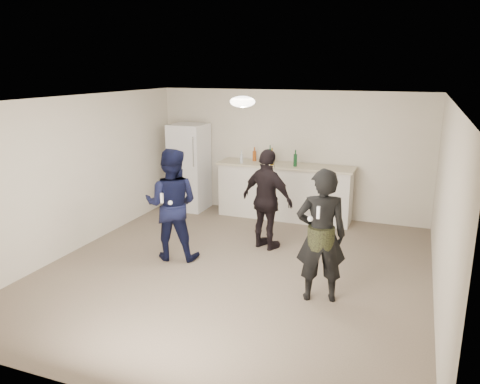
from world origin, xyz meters
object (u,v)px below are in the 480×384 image
(counter, at_px, (284,192))
(spectator, at_px, (267,200))
(fridge, at_px, (189,167))
(man, at_px, (172,204))
(shaker, at_px, (270,159))
(woman, at_px, (321,236))

(counter, xyz_separation_m, spectator, (0.17, -1.66, 0.31))
(fridge, xyz_separation_m, man, (0.96, -2.50, -0.03))
(shaker, height_order, spectator, spectator)
(man, xyz_separation_m, woman, (2.43, -0.55, -0.00))
(counter, relative_size, man, 1.49)
(counter, height_order, spectator, spectator)
(counter, bearing_deg, spectator, -84.19)
(shaker, bearing_deg, fridge, -176.23)
(counter, distance_m, spectator, 1.70)
(shaker, relative_size, woman, 0.10)
(fridge, xyz_separation_m, woman, (3.39, -3.05, -0.03))
(fridge, height_order, spectator, fridge)
(spectator, bearing_deg, fridge, -15.39)
(spectator, bearing_deg, shaker, -53.59)
(man, height_order, woman, man)
(counter, distance_m, man, 2.82)
(shaker, bearing_deg, spectator, -73.87)
(spectator, bearing_deg, woman, 149.08)
(fridge, distance_m, shaker, 1.75)
(counter, xyz_separation_m, shaker, (-0.32, 0.04, 0.65))
(fridge, relative_size, man, 1.03)
(spectator, bearing_deg, man, 56.18)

